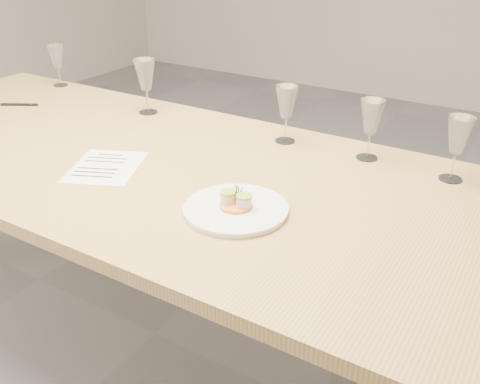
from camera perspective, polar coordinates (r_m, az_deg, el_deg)
The scene contains 10 objects.
ground at distance 2.17m, azimuth -9.04°, elevation -14.68°, with size 7.00×7.00×0.00m, color slate.
dining_table at distance 1.79m, azimuth -10.60°, elevation 1.88°, with size 2.40×1.00×0.75m.
dinner_plate at distance 1.39m, azimuth -0.42°, elevation -1.74°, with size 0.27×0.27×0.07m.
recipe_sheet at distance 1.70m, azimuth -14.15°, elevation 2.63°, with size 0.29×0.31×0.00m.
ballpoint_pen at distance 2.40m, azimuth -22.47°, elevation 8.63°, with size 0.14×0.09×0.01m.
wine_glass_0 at distance 2.61m, azimuth -18.99°, elevation 13.42°, with size 0.07×0.07×0.18m.
wine_glass_1 at distance 2.13m, azimuth -10.06°, elevation 12.12°, with size 0.08×0.08×0.21m.
wine_glass_2 at distance 1.81m, azimuth 4.98°, elevation 9.41°, with size 0.08×0.08×0.19m.
wine_glass_3 at distance 1.71m, azimuth 13.83°, elevation 7.67°, with size 0.08×0.08×0.19m.
wine_glass_4 at distance 1.64m, azimuth 22.28°, elevation 5.50°, with size 0.08×0.08×0.19m.
Camera 1 is at (1.12, -1.18, 1.43)m, focal length 40.00 mm.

